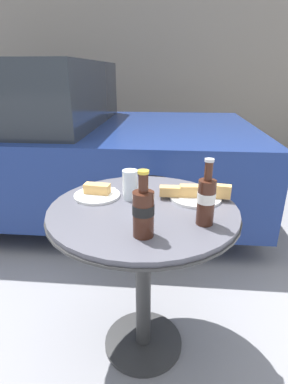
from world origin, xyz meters
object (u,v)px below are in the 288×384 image
Objects in this scene: cola_bottle_left at (206,199)px; cola_bottle_right at (143,211)px; lunch_plate_near at (97,193)px; parked_car at (12,143)px; lunch_plate_far at (196,194)px; drinking_glass at (130,186)px; bistro_table at (143,240)px.

cola_bottle_left is 1.06× the size of cola_bottle_right.
cola_bottle_right reaches higher than lunch_plate_near.
parked_car reaches higher than cola_bottle_left.
cola_bottle_left reaches higher than lunch_plate_far.
drinking_glass reaches higher than lunch_plate_near.
drinking_glass is at bearing -4.41° from lunch_plate_near.
cola_bottle_right is 1.78× the size of drinking_glass.
lunch_plate_near is at bearing 154.36° from cola_bottle_left.
bistro_table is 3.89× the size of lunch_plate_near.
parked_car is (-1.65, 1.73, -0.21)m from cola_bottle_left.
lunch_plate_far is (-0.02, 0.23, -0.07)m from cola_bottle_left.
parked_car is (-1.35, 1.53, -0.18)m from drinking_glass.
lunch_plate_near is at bearing 175.59° from drinking_glass.
parked_car is (-1.44, 1.83, -0.21)m from cola_bottle_right.
cola_bottle_left is 0.80× the size of lunch_plate_far.
parked_car is (-1.20, 1.51, -0.13)m from lunch_plate_near.
lunch_plate_near is (-0.45, 0.22, -0.08)m from cola_bottle_left.
lunch_plate_near reaches higher than bistro_table.
lunch_plate_near is at bearing 156.90° from bistro_table.
cola_bottle_left reaches higher than lunch_plate_near.
parked_car reaches higher than bistro_table.
lunch_plate_near is (-0.21, 0.09, 0.17)m from bistro_table.
bistro_table is 0.37m from cola_bottle_left.
cola_bottle_right is (0.02, -0.23, 0.25)m from bistro_table.
drinking_glass reaches higher than bistro_table.
cola_bottle_right is 0.05× the size of parked_car.
cola_bottle_right is 0.75× the size of lunch_plate_far.
cola_bottle_right is 1.14× the size of lunch_plate_near.
bistro_table is 0.34m from cola_bottle_right.
cola_bottle_right is at bearing -120.92° from lunch_plate_far.
cola_bottle_left is 1.21× the size of lunch_plate_near.
bistro_table is at bearing -23.10° from lunch_plate_near.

